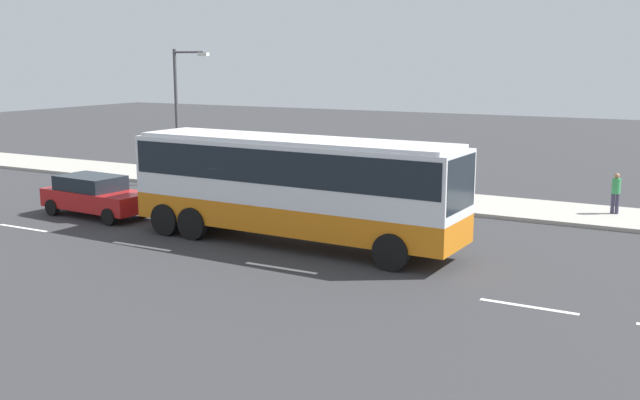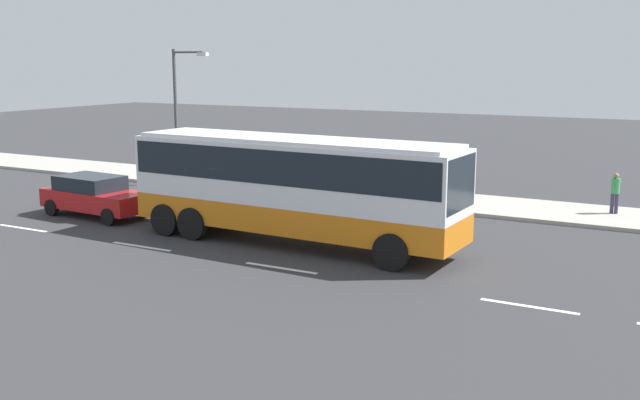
% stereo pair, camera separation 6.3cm
% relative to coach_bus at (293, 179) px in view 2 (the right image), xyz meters
% --- Properties ---
extents(ground_plane, '(120.00, 120.00, 0.00)m').
position_rel_coach_bus_xyz_m(ground_plane, '(-1.24, 0.08, -2.17)').
color(ground_plane, '#333335').
extents(sidewalk_curb, '(80.00, 4.00, 0.15)m').
position_rel_coach_bus_xyz_m(sidewalk_curb, '(-1.24, 8.99, -2.09)').
color(sidewalk_curb, '#A8A399').
rests_on(sidewalk_curb, ground_plane).
extents(lane_centreline, '(33.51, 0.16, 0.01)m').
position_rel_coach_bus_xyz_m(lane_centreline, '(1.04, -2.61, -2.16)').
color(lane_centreline, white).
rests_on(lane_centreline, ground_plane).
extents(coach_bus, '(11.41, 2.99, 3.50)m').
position_rel_coach_bus_xyz_m(coach_bus, '(0.00, 0.00, 0.00)').
color(coach_bus, orange).
rests_on(coach_bus, ground_plane).
extents(car_red_compact, '(4.62, 2.20, 1.56)m').
position_rel_coach_bus_xyz_m(car_red_compact, '(-8.94, 0.17, -1.34)').
color(car_red_compact, '#B21919').
rests_on(car_red_compact, ground_plane).
extents(pedestrian_near_curb, '(0.32, 0.32, 1.68)m').
position_rel_coach_bus_xyz_m(pedestrian_near_curb, '(2.93, 7.66, -1.05)').
color(pedestrian_near_curb, black).
rests_on(pedestrian_near_curb, sidewalk_curb).
extents(pedestrian_at_crossing, '(0.32, 0.32, 1.57)m').
position_rel_coach_bus_xyz_m(pedestrian_at_crossing, '(8.72, 9.45, -1.12)').
color(pedestrian_at_crossing, '#38334C').
rests_on(pedestrian_at_crossing, sidewalk_curb).
extents(street_lamp, '(2.02, 0.24, 6.30)m').
position_rel_coach_bus_xyz_m(street_lamp, '(-10.52, 7.38, 1.67)').
color(street_lamp, '#47474C').
rests_on(street_lamp, sidewalk_curb).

